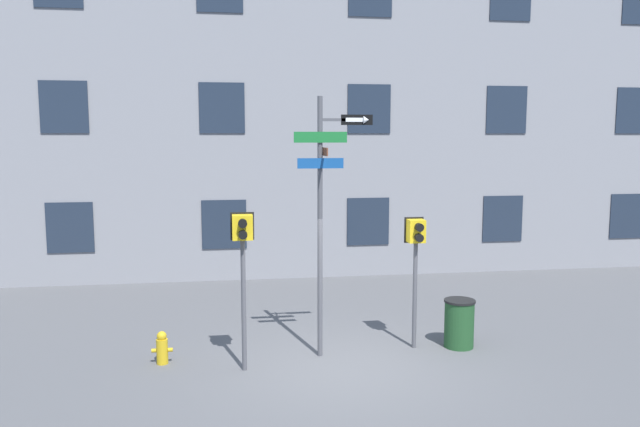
% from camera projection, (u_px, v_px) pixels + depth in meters
% --- Properties ---
extents(ground_plane, '(60.00, 60.00, 0.00)m').
position_uv_depth(ground_plane, '(343.00, 369.00, 10.64)').
color(ground_plane, '#515154').
extents(building_facade, '(24.00, 0.63, 12.49)m').
position_uv_depth(building_facade, '(295.00, 51.00, 16.93)').
color(building_facade, gray).
rests_on(building_facade, ground_plane).
extents(street_sign_pole, '(1.39, 0.87, 4.63)m').
position_uv_depth(street_sign_pole, '(324.00, 204.00, 10.94)').
color(street_sign_pole, '#4C4C51').
rests_on(street_sign_pole, ground_plane).
extents(pedestrian_signal_left, '(0.40, 0.40, 2.69)m').
position_uv_depth(pedestrian_signal_left, '(243.00, 247.00, 10.32)').
color(pedestrian_signal_left, '#4C4C51').
rests_on(pedestrian_signal_left, ground_plane).
extents(pedestrian_signal_right, '(0.36, 0.40, 2.46)m').
position_uv_depth(pedestrian_signal_right, '(416.00, 246.00, 11.47)').
color(pedestrian_signal_right, '#4C4C51').
rests_on(pedestrian_signal_right, ground_plane).
extents(fire_hydrant, '(0.36, 0.20, 0.58)m').
position_uv_depth(fire_hydrant, '(162.00, 348.00, 10.85)').
color(fire_hydrant, gold).
rests_on(fire_hydrant, ground_plane).
extents(trash_bin, '(0.58, 0.58, 0.91)m').
position_uv_depth(trash_bin, '(459.00, 323.00, 11.70)').
color(trash_bin, '#1E4723').
rests_on(trash_bin, ground_plane).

